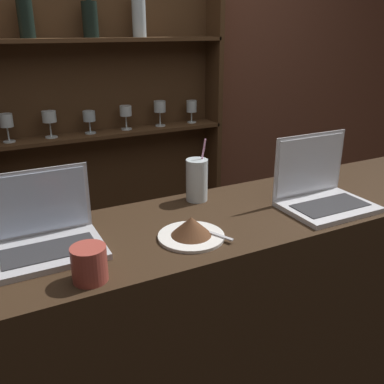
% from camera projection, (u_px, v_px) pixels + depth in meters
% --- Properties ---
extents(bar_counter, '(2.09, 0.51, 1.01)m').
position_uv_depth(bar_counter, '(232.00, 332.00, 1.67)').
color(bar_counter, black).
rests_on(bar_counter, ground_plane).
extents(back_wall, '(7.00, 0.06, 2.70)m').
position_uv_depth(back_wall, '(119.00, 79.00, 2.41)').
color(back_wall, brown).
rests_on(back_wall, ground_plane).
extents(back_shelf, '(1.35, 0.18, 1.95)m').
position_uv_depth(back_shelf, '(107.00, 140.00, 2.42)').
color(back_shelf, '#472D19').
rests_on(back_shelf, ground_plane).
extents(laptop_near, '(0.31, 0.22, 0.22)m').
position_uv_depth(laptop_near, '(45.00, 234.00, 1.23)').
color(laptop_near, '#ADADB2').
rests_on(laptop_near, bar_counter).
extents(laptop_far, '(0.31, 0.23, 0.25)m').
position_uv_depth(laptop_far, '(321.00, 191.00, 1.54)').
color(laptop_far, silver).
rests_on(laptop_far, bar_counter).
extents(cake_plate, '(0.21, 0.21, 0.07)m').
position_uv_depth(cake_plate, '(191.00, 229.00, 1.31)').
color(cake_plate, silver).
rests_on(cake_plate, bar_counter).
extents(water_glass, '(0.08, 0.08, 0.23)m').
position_uv_depth(water_glass, '(197.00, 180.00, 1.58)').
color(water_glass, silver).
rests_on(water_glass, bar_counter).
extents(coffee_cup, '(0.09, 0.09, 0.09)m').
position_uv_depth(coffee_cup, '(89.00, 264.00, 1.08)').
color(coffee_cup, '#993D33').
rests_on(coffee_cup, bar_counter).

